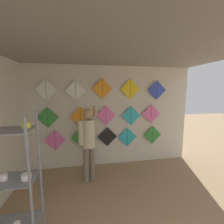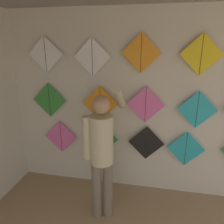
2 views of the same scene
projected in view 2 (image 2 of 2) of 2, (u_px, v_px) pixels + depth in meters
back_panel at (144, 106)px, 3.30m from camera, size 4.99×0.06×2.80m
shopkeeper at (102, 148)px, 2.78m from camera, size 0.45×0.70×1.85m
kite_0 at (61, 137)px, 3.65m from camera, size 0.55×0.01×0.55m
kite_1 at (101, 138)px, 3.51m from camera, size 0.55×0.01×0.55m
kite_2 at (146, 143)px, 3.37m from camera, size 0.55×0.01×0.55m
kite_3 at (186, 149)px, 3.28m from camera, size 0.55×0.01×0.55m
kite_5 at (49, 100)px, 3.48m from camera, size 0.55×0.01×0.55m
kite_6 at (100, 103)px, 3.33m from camera, size 0.55×0.01×0.55m
kite_7 at (146, 105)px, 3.19m from camera, size 0.55×0.01×0.55m
kite_8 at (197, 110)px, 3.07m from camera, size 0.55×0.01×0.55m
kite_10 at (45, 54)px, 3.26m from camera, size 0.55×0.01×0.55m
kite_11 at (92, 57)px, 3.13m from camera, size 0.55×0.01×0.55m
kite_12 at (141, 53)px, 2.98m from camera, size 0.55×0.01×0.55m
kite_13 at (201, 54)px, 2.84m from camera, size 0.55×0.01×0.55m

